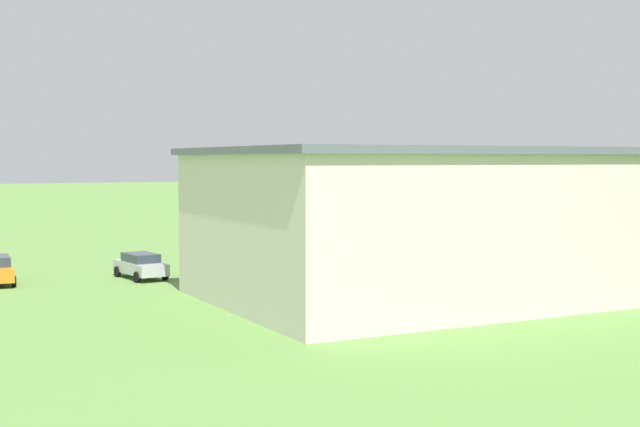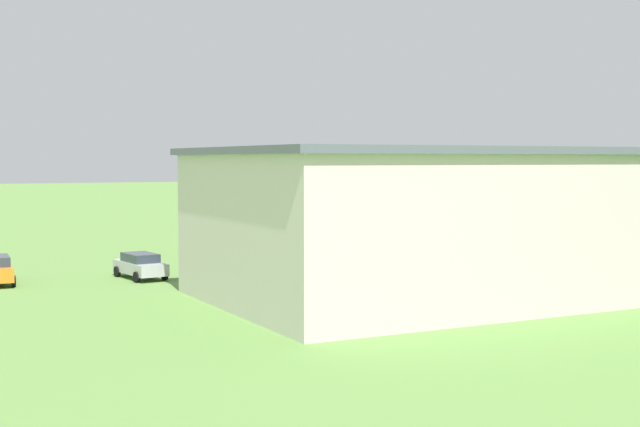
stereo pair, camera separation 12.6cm
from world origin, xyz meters
TOP-DOWN VIEW (x-y plane):
  - ground_plane at (0.00, 0.00)m, footprint 400.00×400.00m
  - hangar at (0.08, 32.82)m, footprint 29.38×16.37m
  - biplane at (-1.70, 4.72)m, footprint 7.79×7.80m
  - car_grey at (-12.47, 19.85)m, footprint 2.48×4.15m
  - car_silver at (15.02, 19.61)m, footprint 2.44×4.67m
  - person_at_fence_line at (-9.73, 17.33)m, footprint 0.51×0.51m
  - person_watching_takeoff at (-1.96, 15.58)m, footprint 0.54×0.54m
  - person_beside_truck at (-14.55, 16.19)m, footprint 0.40×0.40m
  - person_near_hangar_door at (-8.82, 13.77)m, footprint 0.48×0.48m
  - windsock at (-9.76, -2.52)m, footprint 1.41×1.37m

SIDE VIEW (x-z plane):
  - ground_plane at x=0.00m, z-range 0.00..0.00m
  - person_watching_takeoff at x=-1.96m, z-range -0.01..1.58m
  - car_silver at x=15.02m, z-range 0.04..1.56m
  - person_at_fence_line at x=-9.73m, z-range -0.01..1.61m
  - car_grey at x=-12.47m, z-range 0.03..1.60m
  - person_near_hangar_door at x=-8.82m, z-range 0.00..1.68m
  - person_beside_truck at x=-14.55m, z-range 0.00..1.73m
  - hangar at x=0.08m, z-range 0.01..7.67m
  - biplane at x=-1.70m, z-range 2.14..6.05m
  - windsock at x=-9.76m, z-range 2.10..7.62m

